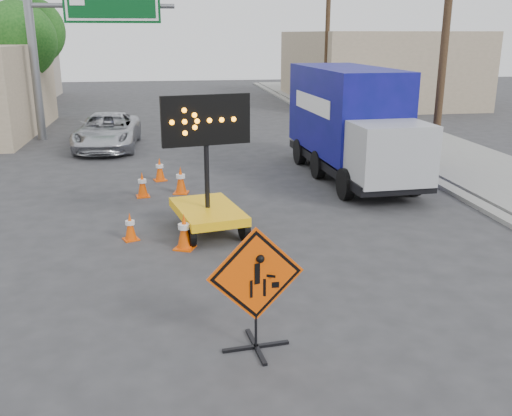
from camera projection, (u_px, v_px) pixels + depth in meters
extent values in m
plane|color=#2D2D30|center=(243.00, 327.00, 9.12)|extent=(100.00, 100.00, 0.00)
cube|color=gray|center=(363.00, 142.00, 24.33)|extent=(0.40, 60.00, 0.12)
cube|color=gray|center=(414.00, 140.00, 24.67)|extent=(4.00, 60.00, 0.15)
cube|color=tan|center=(373.00, 67.00, 38.70)|extent=(10.00, 14.00, 4.60)
cylinder|color=slate|center=(34.00, 60.00, 24.16)|extent=(0.36, 0.36, 6.80)
cylinder|color=slate|center=(103.00, 6.00, 23.95)|extent=(6.00, 0.20, 0.20)
cylinder|color=slate|center=(25.00, 33.00, 31.09)|extent=(0.44, 0.44, 9.00)
cylinder|color=#422D1C|center=(446.00, 33.00, 18.42)|extent=(0.26, 0.26, 9.00)
cylinder|color=#422D1C|center=(327.00, 33.00, 31.64)|extent=(0.26, 0.26, 9.00)
cylinder|color=#422D1C|center=(24.00, 94.00, 28.23)|extent=(0.28, 0.28, 3.25)
sphere|color=#134213|center=(17.00, 40.00, 27.48)|extent=(3.71, 3.71, 3.71)
cylinder|color=#422D1C|center=(36.00, 78.00, 35.59)|extent=(0.28, 0.28, 3.58)
sphere|color=#134213|center=(31.00, 31.00, 34.76)|extent=(4.10, 4.10, 4.10)
cube|color=black|center=(256.00, 347.00, 8.50)|extent=(1.02, 0.18, 0.05)
cube|color=black|center=(256.00, 347.00, 8.50)|extent=(0.18, 1.02, 0.05)
cylinder|color=black|center=(256.00, 324.00, 8.39)|extent=(0.04, 0.04, 0.79)
cube|color=#E94A04|center=(256.00, 275.00, 8.16)|extent=(1.44, 0.18, 1.44)
cube|color=black|center=(256.00, 275.00, 8.16)|extent=(1.34, 0.15, 1.35)
cube|color=#FFB80E|center=(208.00, 211.00, 13.32)|extent=(1.78, 2.48, 0.20)
cylinder|color=black|center=(206.00, 157.00, 12.94)|extent=(0.11, 0.11, 2.48)
cube|color=black|center=(205.00, 120.00, 12.69)|extent=(2.01, 0.52, 1.13)
imported|color=#B9BBC1|center=(108.00, 131.00, 23.02)|extent=(2.52, 5.13, 1.40)
cube|color=black|center=(351.00, 162.00, 18.32)|extent=(2.50, 7.29, 0.27)
cube|color=#070D54|center=(346.00, 110.00, 18.53)|extent=(2.51, 5.67, 2.70)
cube|color=#9EA0A5|center=(386.00, 153.00, 15.35)|extent=(2.14, 1.72, 1.62)
cube|color=#E94A04|center=(185.00, 248.00, 12.43)|extent=(0.53, 0.53, 0.03)
cone|color=#E94A04|center=(184.00, 230.00, 12.31)|extent=(0.32, 0.32, 0.77)
cylinder|color=silver|center=(184.00, 226.00, 12.28)|extent=(0.26, 0.26, 0.11)
cube|color=#E94A04|center=(131.00, 239.00, 12.96)|extent=(0.42, 0.42, 0.03)
cone|color=#E94A04|center=(130.00, 226.00, 12.86)|extent=(0.26, 0.26, 0.62)
cylinder|color=silver|center=(130.00, 223.00, 12.84)|extent=(0.21, 0.21, 0.09)
cube|color=#E94A04|center=(181.00, 193.00, 16.72)|extent=(0.49, 0.49, 0.03)
cone|color=#E94A04|center=(181.00, 179.00, 16.60)|extent=(0.32, 0.32, 0.77)
cylinder|color=silver|center=(181.00, 176.00, 16.58)|extent=(0.26, 0.26, 0.11)
cube|color=#E94A04|center=(143.00, 196.00, 16.37)|extent=(0.42, 0.42, 0.03)
cone|color=#E94A04|center=(142.00, 184.00, 16.26)|extent=(0.29, 0.29, 0.70)
cylinder|color=silver|center=(142.00, 181.00, 16.24)|extent=(0.24, 0.24, 0.10)
cube|color=#E94A04|center=(160.00, 180.00, 18.17)|extent=(0.47, 0.47, 0.03)
cone|color=#E94A04|center=(160.00, 169.00, 18.06)|extent=(0.29, 0.29, 0.71)
cylinder|color=silver|center=(160.00, 166.00, 18.04)|extent=(0.24, 0.24, 0.10)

